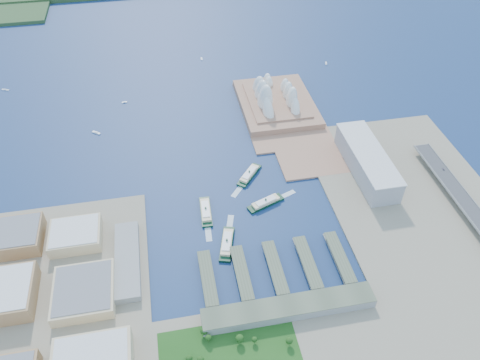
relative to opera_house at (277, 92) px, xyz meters
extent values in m
plane|color=#112B4F|center=(-105.00, -280.00, -32.00)|extent=(3000.00, 3000.00, 0.00)
cube|color=gray|center=(-355.00, -385.00, -30.50)|extent=(220.00, 390.00, 3.00)
cube|color=gray|center=(135.00, -330.00, -30.50)|extent=(240.00, 500.00, 3.00)
cube|color=#A17158|center=(2.50, -20.00, -30.50)|extent=(135.00, 220.00, 3.00)
cube|color=#96969B|center=(90.00, -200.00, -11.50)|extent=(45.00, 155.00, 35.00)
cube|color=gray|center=(-90.00, -415.00, -23.00)|extent=(200.00, 28.00, 12.00)
imported|color=slate|center=(199.00, -233.31, -16.49)|extent=(1.84, 4.53, 1.32)
camera|label=1|loc=(-199.96, -693.53, 443.85)|focal=35.00mm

